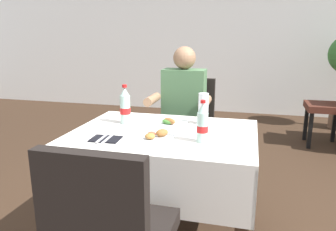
{
  "coord_description": "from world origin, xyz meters",
  "views": [
    {
      "loc": [
        0.47,
        -1.87,
        1.35
      ],
      "look_at": [
        -0.04,
        0.12,
        0.83
      ],
      "focal_mm": 34.36,
      "sensor_mm": 36.0,
      "label": 1
    }
  ],
  "objects_px": {
    "seated_diner_far": "(183,112)",
    "background_chair_left": "(334,102)",
    "plate_far_diner": "(168,124)",
    "beer_glass_left": "(203,108)",
    "plate_near_camera": "(155,136)",
    "chair_far_diner_seat": "(188,127)",
    "cola_bottle_primary": "(202,124)",
    "cola_bottle_secondary": "(125,107)",
    "napkin_cutlery_set": "(106,139)",
    "main_dining_table": "(164,157)"
  },
  "relations": [
    {
      "from": "plate_near_camera",
      "to": "seated_diner_far",
      "type": "bearing_deg",
      "value": 91.13
    },
    {
      "from": "cola_bottle_primary",
      "to": "napkin_cutlery_set",
      "type": "distance_m",
      "value": 0.57
    },
    {
      "from": "main_dining_table",
      "to": "chair_far_diner_seat",
      "type": "bearing_deg",
      "value": 90.0
    },
    {
      "from": "beer_glass_left",
      "to": "cola_bottle_primary",
      "type": "bearing_deg",
      "value": -82.29
    },
    {
      "from": "seated_diner_far",
      "to": "background_chair_left",
      "type": "xyz_separation_m",
      "value": [
        1.54,
        1.6,
        -0.16
      ]
    },
    {
      "from": "plate_near_camera",
      "to": "napkin_cutlery_set",
      "type": "height_order",
      "value": "plate_near_camera"
    },
    {
      "from": "plate_far_diner",
      "to": "beer_glass_left",
      "type": "xyz_separation_m",
      "value": [
        0.22,
        0.11,
        0.1
      ]
    },
    {
      "from": "seated_diner_far",
      "to": "beer_glass_left",
      "type": "relative_size",
      "value": 5.87
    },
    {
      "from": "plate_far_diner",
      "to": "beer_glass_left",
      "type": "distance_m",
      "value": 0.27
    },
    {
      "from": "main_dining_table",
      "to": "background_chair_left",
      "type": "height_order",
      "value": "background_chair_left"
    },
    {
      "from": "plate_near_camera",
      "to": "cola_bottle_secondary",
      "type": "bearing_deg",
      "value": 136.52
    },
    {
      "from": "plate_near_camera",
      "to": "napkin_cutlery_set",
      "type": "relative_size",
      "value": 1.16
    },
    {
      "from": "plate_near_camera",
      "to": "chair_far_diner_seat",
      "type": "bearing_deg",
      "value": 89.21
    },
    {
      "from": "plate_far_diner",
      "to": "beer_glass_left",
      "type": "bearing_deg",
      "value": 25.59
    },
    {
      "from": "beer_glass_left",
      "to": "napkin_cutlery_set",
      "type": "xyz_separation_m",
      "value": [
        -0.5,
        -0.49,
        -0.1
      ]
    },
    {
      "from": "plate_near_camera",
      "to": "cola_bottle_primary",
      "type": "relative_size",
      "value": 0.91
    },
    {
      "from": "seated_diner_far",
      "to": "background_chair_left",
      "type": "relative_size",
      "value": 1.3
    },
    {
      "from": "cola_bottle_primary",
      "to": "background_chair_left",
      "type": "xyz_separation_m",
      "value": [
        1.25,
        2.46,
        -0.31
      ]
    },
    {
      "from": "napkin_cutlery_set",
      "to": "background_chair_left",
      "type": "distance_m",
      "value": 3.14
    },
    {
      "from": "chair_far_diner_seat",
      "to": "seated_diner_far",
      "type": "bearing_deg",
      "value": -105.78
    },
    {
      "from": "main_dining_table",
      "to": "plate_far_diner",
      "type": "relative_size",
      "value": 4.73
    },
    {
      "from": "main_dining_table",
      "to": "plate_near_camera",
      "type": "distance_m",
      "value": 0.25
    },
    {
      "from": "plate_far_diner",
      "to": "background_chair_left",
      "type": "distance_m",
      "value": 2.67
    },
    {
      "from": "plate_near_camera",
      "to": "beer_glass_left",
      "type": "xyz_separation_m",
      "value": [
        0.23,
        0.4,
        0.09
      ]
    },
    {
      "from": "napkin_cutlery_set",
      "to": "cola_bottle_secondary",
      "type": "bearing_deg",
      "value": 93.4
    },
    {
      "from": "main_dining_table",
      "to": "chair_far_diner_seat",
      "type": "distance_m",
      "value": 0.82
    },
    {
      "from": "napkin_cutlery_set",
      "to": "plate_far_diner",
      "type": "bearing_deg",
      "value": 53.84
    },
    {
      "from": "plate_far_diner",
      "to": "napkin_cutlery_set",
      "type": "relative_size",
      "value": 1.27
    },
    {
      "from": "chair_far_diner_seat",
      "to": "beer_glass_left",
      "type": "xyz_separation_m",
      "value": [
        0.21,
        -0.58,
        0.31
      ]
    },
    {
      "from": "chair_far_diner_seat",
      "to": "cola_bottle_primary",
      "type": "height_order",
      "value": "cola_bottle_primary"
    },
    {
      "from": "plate_far_diner",
      "to": "beer_glass_left",
      "type": "relative_size",
      "value": 1.14
    },
    {
      "from": "chair_far_diner_seat",
      "to": "napkin_cutlery_set",
      "type": "relative_size",
      "value": 5.03
    },
    {
      "from": "main_dining_table",
      "to": "napkin_cutlery_set",
      "type": "height_order",
      "value": "napkin_cutlery_set"
    },
    {
      "from": "chair_far_diner_seat",
      "to": "main_dining_table",
      "type": "bearing_deg",
      "value": -90.0
    },
    {
      "from": "plate_near_camera",
      "to": "background_chair_left",
      "type": "height_order",
      "value": "background_chair_left"
    },
    {
      "from": "plate_far_diner",
      "to": "chair_far_diner_seat",
      "type": "bearing_deg",
      "value": 89.09
    },
    {
      "from": "chair_far_diner_seat",
      "to": "napkin_cutlery_set",
      "type": "bearing_deg",
      "value": -105.15
    },
    {
      "from": "main_dining_table",
      "to": "chair_far_diner_seat",
      "type": "height_order",
      "value": "chair_far_diner_seat"
    },
    {
      "from": "chair_far_diner_seat",
      "to": "cola_bottle_secondary",
      "type": "relative_size",
      "value": 3.59
    },
    {
      "from": "seated_diner_far",
      "to": "cola_bottle_primary",
      "type": "xyz_separation_m",
      "value": [
        0.3,
        -0.86,
        0.15
      ]
    },
    {
      "from": "chair_far_diner_seat",
      "to": "plate_near_camera",
      "type": "relative_size",
      "value": 4.35
    },
    {
      "from": "cola_bottle_secondary",
      "to": "background_chair_left",
      "type": "height_order",
      "value": "cola_bottle_secondary"
    },
    {
      "from": "seated_diner_far",
      "to": "beer_glass_left",
      "type": "bearing_deg",
      "value": -62.69
    },
    {
      "from": "beer_glass_left",
      "to": "cola_bottle_secondary",
      "type": "relative_size",
      "value": 0.79
    },
    {
      "from": "main_dining_table",
      "to": "cola_bottle_primary",
      "type": "relative_size",
      "value": 4.71
    },
    {
      "from": "plate_near_camera",
      "to": "background_chair_left",
      "type": "relative_size",
      "value": 0.23
    },
    {
      "from": "main_dining_table",
      "to": "napkin_cutlery_set",
      "type": "relative_size",
      "value": 5.99
    },
    {
      "from": "main_dining_table",
      "to": "napkin_cutlery_set",
      "type": "bearing_deg",
      "value": -139.62
    },
    {
      "from": "seated_diner_far",
      "to": "napkin_cutlery_set",
      "type": "height_order",
      "value": "seated_diner_far"
    },
    {
      "from": "cola_bottle_secondary",
      "to": "napkin_cutlery_set",
      "type": "height_order",
      "value": "cola_bottle_secondary"
    }
  ]
}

